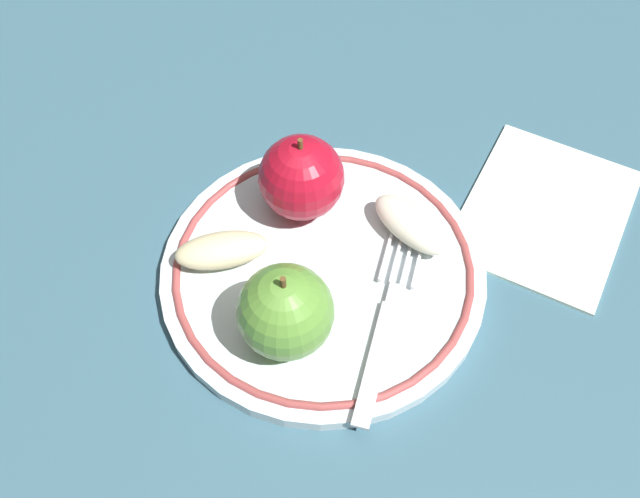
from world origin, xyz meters
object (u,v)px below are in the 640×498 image
at_px(plate, 320,270).
at_px(apple_second_whole, 279,309).
at_px(apple_red_whole, 301,178).
at_px(fork, 387,320).
at_px(apple_slice_back, 222,250).
at_px(apple_slice_front, 411,224).
at_px(napkin_folded, 546,211).

distance_m(plate, apple_second_whole, 0.07).
distance_m(apple_red_whole, fork, 0.12).
bearing_deg(apple_slice_back, apple_red_whole, 30.48).
height_order(apple_slice_front, napkin_folded, apple_slice_front).
height_order(apple_slice_back, napkin_folded, apple_slice_back).
bearing_deg(apple_red_whole, apple_slice_back, 154.77).
height_order(plate, napkin_folded, plate).
relative_size(apple_slice_front, napkin_folded, 0.45).
bearing_deg(apple_slice_back, plate, -15.05).
bearing_deg(fork, plate, 59.71).
bearing_deg(plate, apple_red_whole, 37.36).
bearing_deg(plate, apple_slice_front, -43.50).
distance_m(apple_second_whole, apple_slice_back, 0.08).
height_order(apple_second_whole, fork, apple_second_whole).
relative_size(apple_second_whole, fork, 0.42).
distance_m(apple_second_whole, apple_slice_front, 0.13).
bearing_deg(napkin_folded, apple_red_whole, 114.31).
xyz_separation_m(apple_second_whole, napkin_folded, (0.19, -0.14, -0.04)).
bearing_deg(apple_red_whole, apple_slice_front, -85.09).
xyz_separation_m(apple_slice_front, apple_slice_back, (-0.08, 0.12, 0.00)).
relative_size(plate, apple_slice_front, 3.53).
height_order(apple_red_whole, apple_second_whole, same).
bearing_deg(napkin_folded, apple_slice_front, 128.50).
distance_m(apple_slice_front, fork, 0.08).
distance_m(apple_slice_front, apple_slice_back, 0.14).
relative_size(plate, apple_second_whole, 3.31).
distance_m(plate, apple_red_whole, 0.07).
height_order(fork, napkin_folded, fork).
xyz_separation_m(plate, napkin_folded, (0.13, -0.14, -0.00)).
height_order(apple_second_whole, apple_slice_front, apple_second_whole).
xyz_separation_m(apple_red_whole, apple_second_whole, (-0.11, -0.03, 0.00)).
bearing_deg(plate, apple_second_whole, 178.32).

